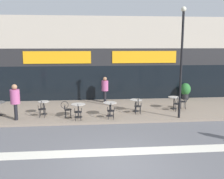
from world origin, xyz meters
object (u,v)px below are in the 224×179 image
Objects in this scene: bistro_table_4 at (136,103)px; cafe_chair_2_near at (78,111)px; planter_pot at (185,90)px; pedestrian_near_end at (105,87)px; cafe_chair_2_side at (67,108)px; pedestrian_far_end at (15,99)px; cafe_chair_3_near at (111,110)px; cafe_chair_5_near at (178,103)px; bistro_table_3 at (110,106)px; bistro_table_2 at (78,108)px; cafe_chair_4_near at (138,105)px; lamp_post at (182,56)px; cafe_chair_5_side at (184,100)px; cafe_chair_1_near at (42,108)px; bistro_table_1 at (44,105)px; bistro_table_5 at (174,100)px.

bistro_table_4 is 3.68m from cafe_chair_2_near.
bistro_table_4 is at bearing -143.47° from planter_pot.
planter_pot is 0.67× the size of pedestrian_near_end.
cafe_chair_2_near is at bearing -44.87° from cafe_chair_2_side.
cafe_chair_2_side is at bearing -153.51° from planter_pot.
pedestrian_far_end reaches higher than pedestrian_near_end.
planter_pot reaches higher than cafe_chair_2_near.
cafe_chair_3_near is 4.22m from cafe_chair_5_near.
bistro_table_2 is at bearing -176.57° from bistro_table_3.
pedestrian_far_end is (-10.70, -4.17, 0.47)m from planter_pot.
cafe_chair_5_near is (5.75, 0.71, -0.01)m from bistro_table_2.
pedestrian_near_end is (-0.02, 4.10, 0.51)m from cafe_chair_3_near.
cafe_chair_2_near reaches higher than bistro_table_4.
cafe_chair_4_near is 3.57m from lamp_post.
pedestrian_near_end is (-1.63, 3.24, 0.51)m from cafe_chair_4_near.
bistro_table_2 is 6.07m from lamp_post.
cafe_chair_4_near is (1.61, 0.86, 0.00)m from cafe_chair_3_near.
bistro_table_4 is 3.06m from cafe_chair_5_side.
cafe_chair_5_side is (3.04, 0.36, 0.02)m from bistro_table_4.
lamp_post reaches higher than cafe_chair_5_near.
lamp_post is at bearing -37.18° from bistro_table_4.
cafe_chair_5_side is (3.05, 0.99, 0.00)m from cafe_chair_4_near.
cafe_chair_2_near is at bearing 111.96° from cafe_chair_4_near.
cafe_chair_2_side is 7.12m from cafe_chair_5_side.
bistro_table_4 is 5.33m from cafe_chair_1_near.
cafe_chair_4_near is at bearing 93.75° from cafe_chair_5_near.
pedestrian_far_end is (-2.60, -0.13, 0.59)m from cafe_chair_2_side.
bistro_table_2 is 5.79m from cafe_chair_5_near.
bistro_table_1 is 5.27m from bistro_table_4.
pedestrian_near_end reaches higher than cafe_chair_5_side.
bistro_table_3 is (3.66, -0.70, 0.02)m from bistro_table_1.
pedestrian_far_end reaches higher than bistro_table_1.
pedestrian_far_end is (-1.28, -0.94, 0.59)m from bistro_table_1.
cafe_chair_2_near is 1.00× the size of cafe_chair_2_side.
cafe_chair_2_near is at bearing 160.73° from pedestrian_far_end.
cafe_chair_5_side is at bearing -75.88° from cafe_chair_2_near.
lamp_post is (-0.99, -1.92, 2.77)m from cafe_chair_5_side.
bistro_table_3 is 0.44× the size of pedestrian_near_end.
cafe_chair_3_near is 4.59m from lamp_post.
lamp_post is (3.66, -0.07, 2.77)m from cafe_chair_3_near.
cafe_chair_2_side reaches higher than bistro_table_5.
cafe_chair_2_side is (-0.63, 0.63, 0.00)m from cafe_chair_2_near.
lamp_post is at bearing 67.75° from cafe_chair_5_side.
cafe_chair_2_near is at bearing -156.94° from bistro_table_3.
bistro_table_2 is 8.50m from planter_pot.
cafe_chair_3_near is at bearing 178.89° from lamp_post.
bistro_table_5 is 6.06m from cafe_chair_2_near.
cafe_chair_3_near is (3.65, -1.33, -0.00)m from bistro_table_1.
cafe_chair_2_side reaches higher than bistro_table_1.
cafe_chair_5_near is (4.04, 1.23, 0.00)m from cafe_chair_3_near.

